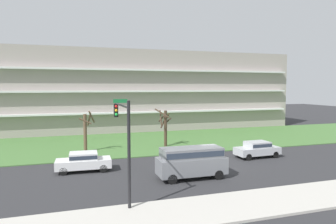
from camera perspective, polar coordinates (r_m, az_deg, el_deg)
ground at (r=26.74m, az=7.82°, el=-10.37°), size 160.00×160.00×0.00m
sidewalk_curb_near at (r=20.14m, az=18.07°, el=-15.42°), size 80.00×4.00×0.15m
grass_lawn_strip at (r=39.52m, az=-1.02°, el=-5.36°), size 80.00×16.00×0.08m
apartment_building at (r=52.05m, az=-5.35°, el=3.93°), size 50.12×12.07×12.53m
tree_far_left at (r=33.73m, az=-14.90°, el=-3.29°), size 1.74×1.71×4.49m
tree_left at (r=35.55m, az=-0.58°, el=-2.51°), size 2.02×2.13×4.49m
sedan_silver_near_left at (r=31.71m, az=16.14°, el=-6.51°), size 4.46×1.95×1.57m
van_gray_center_left at (r=23.63m, az=4.36°, el=-8.86°), size 5.22×2.05×2.36m
sedan_white_center_right at (r=26.48m, az=-15.32°, el=-8.70°), size 4.48×2.00×1.57m
traffic_signal_mast at (r=18.86m, az=-8.22°, el=-3.57°), size 0.90×5.17×6.17m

